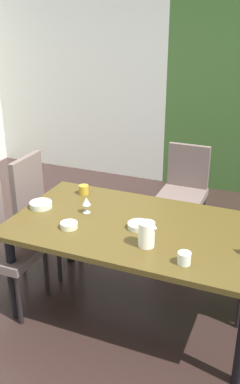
{
  "coord_description": "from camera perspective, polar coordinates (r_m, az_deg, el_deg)",
  "views": [
    {
      "loc": [
        1.38,
        -2.57,
        2.21
      ],
      "look_at": [
        0.18,
        0.3,
        0.85
      ],
      "focal_mm": 40.0,
      "sensor_mm": 36.0,
      "label": 1
    }
  ],
  "objects": [
    {
      "name": "ground_plane",
      "position": [
        3.66,
        -4.59,
        -13.77
      ],
      "size": [
        5.69,
        5.53,
        0.02
      ],
      "primitive_type": "cube",
      "color": "#2F1F1C"
    },
    {
      "name": "back_panel_interior",
      "position": [
        6.09,
        -6.16,
        14.55
      ],
      "size": [
        2.67,
        0.1,
        2.52
      ],
      "primitive_type": "cube",
      "color": "silver",
      "rests_on": "ground_plane"
    },
    {
      "name": "dining_table",
      "position": [
        3.13,
        2.55,
        -5.71
      ],
      "size": [
        1.86,
        1.05,
        0.75
      ],
      "color": "#4F3E19",
      "rests_on": "ground_plane"
    },
    {
      "name": "chair_left_far",
      "position": [
        3.83,
        -10.55,
        -2.2
      ],
      "size": [
        0.45,
        0.44,
        1.03
      ],
      "rotation": [
        0.0,
        0.0,
        -1.57
      ],
      "color": "#6B5851",
      "rests_on": "ground_plane"
    },
    {
      "name": "chair_left_near",
      "position": [
        3.43,
        -15.7,
        -6.49
      ],
      "size": [
        0.45,
        0.44,
        0.96
      ],
      "rotation": [
        0.0,
        0.0,
        -1.57
      ],
      "color": "#6B5851",
      "rests_on": "ground_plane"
    },
    {
      "name": "chair_head_far",
      "position": [
        4.34,
        8.57,
        0.66
      ],
      "size": [
        0.44,
        0.45,
        0.94
      ],
      "rotation": [
        0.0,
        0.0,
        3.14
      ],
      "color": "#6B5851",
      "rests_on": "ground_plane"
    },
    {
      "name": "wine_glass_right",
      "position": [
        3.24,
        -4.52,
        -1.3
      ],
      "size": [
        0.07,
        0.07,
        0.13
      ],
      "color": "silver",
      "rests_on": "dining_table"
    },
    {
      "name": "serving_bowl_east",
      "position": [
        3.07,
        -6.82,
        -4.41
      ],
      "size": [
        0.12,
        0.12,
        0.04
      ],
      "primitive_type": "cylinder",
      "color": "beige",
      "rests_on": "dining_table"
    },
    {
      "name": "serving_bowl_rear",
      "position": [
        3.4,
        -10.51,
        -1.67
      ],
      "size": [
        0.17,
        0.17,
        0.04
      ],
      "primitive_type": "cylinder",
      "color": "beige",
      "rests_on": "dining_table"
    },
    {
      "name": "serving_bowl_center",
      "position": [
        3.05,
        2.52,
        -4.49
      ],
      "size": [
        0.16,
        0.16,
        0.04
      ],
      "primitive_type": "cylinder",
      "color": "silver",
      "rests_on": "dining_table"
    },
    {
      "name": "cup_front",
      "position": [
        2.67,
        8.56,
        -8.73
      ],
      "size": [
        0.08,
        0.08,
        0.08
      ],
      "primitive_type": "cylinder",
      "color": "silver",
      "rests_on": "dining_table"
    },
    {
      "name": "cup_left",
      "position": [
        3.59,
        -4.86,
        0.32
      ],
      "size": [
        0.08,
        0.08,
        0.08
      ],
      "primitive_type": "cylinder",
      "color": "#B79226",
      "rests_on": "dining_table"
    },
    {
      "name": "pitcher_near_window",
      "position": [
        2.8,
        3.57,
        -5.63
      ],
      "size": [
        0.12,
        0.11,
        0.17
      ],
      "color": "white",
      "rests_on": "dining_table"
    }
  ]
}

